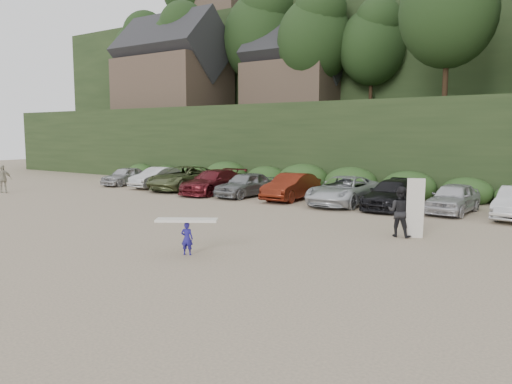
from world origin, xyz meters
The scene contains 6 objects.
ground centered at (0.00, 0.00, 0.00)m, with size 120.00×120.00×0.00m, color tan.
hillside_backdrop centered at (-0.26, 35.93, 11.22)m, with size 90.00×41.50×28.00m.
parked_cars centered at (-0.46, 9.96, 0.75)m, with size 39.53×6.33×1.61m.
distant_walker centered at (-21.29, 2.26, 0.91)m, with size 1.06×0.44×1.82m, color #AEA993.
child_surfer centered at (0.01, -3.36, 0.80)m, with size 1.94×1.52×1.17m.
adult_surfer centered at (4.74, 3.31, 0.97)m, with size 1.38×0.74×2.25m.
Camera 1 is at (10.74, -15.02, 3.90)m, focal length 35.00 mm.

